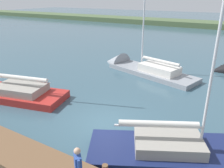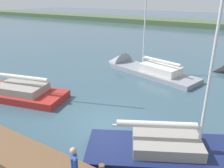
# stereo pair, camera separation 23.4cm
# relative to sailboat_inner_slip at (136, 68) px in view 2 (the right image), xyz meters

# --- Properties ---
(ground_plane) EXTENTS (200.00, 200.00, 0.00)m
(ground_plane) POSITION_rel_sailboat_inner_slip_xyz_m (-3.01, 10.25, -0.15)
(ground_plane) COLOR #385666
(far_shoreline) EXTENTS (180.00, 8.00, 2.40)m
(far_shoreline) POSITION_rel_sailboat_inner_slip_xyz_m (-3.01, -38.65, -0.15)
(far_shoreline) COLOR #4C603D
(far_shoreline) RESTS_ON ground_plane
(sailboat_inner_slip) EXTENTS (11.00, 5.50, 13.31)m
(sailboat_inner_slip) POSITION_rel_sailboat_inner_slip_xyz_m (0.00, 0.00, 0.00)
(sailboat_inner_slip) COLOR gray
(sailboat_inner_slip) RESTS_ON ground_plane
(sailboat_behind_pier) EXTENTS (10.15, 6.94, 10.60)m
(sailboat_behind_pier) POSITION_rel_sailboat_inner_slip_xyz_m (-9.18, 10.36, 0.04)
(sailboat_behind_pier) COLOR navy
(sailboat_behind_pier) RESTS_ON ground_plane
(person_on_dock) EXTENTS (0.49, 0.47, 1.70)m
(person_on_dock) POSITION_rel_sailboat_inner_slip_xyz_m (-5.13, 15.49, 1.56)
(person_on_dock) COLOR #28282D
(person_on_dock) RESTS_ON dock_pier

